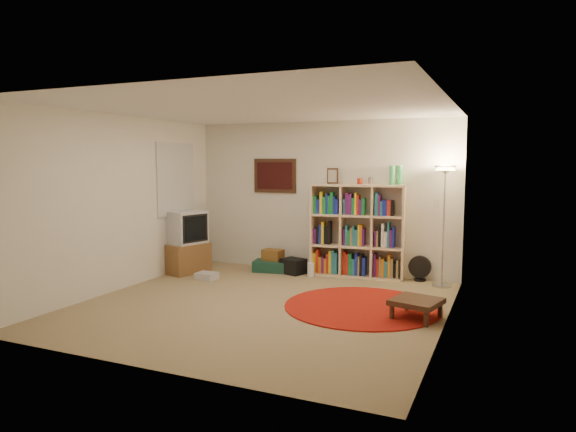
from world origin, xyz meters
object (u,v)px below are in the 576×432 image
floor_fan (420,268)px  side_table (416,302)px  tv_stand (186,243)px  bookshelf (356,232)px  floor_lamp (445,186)px  suitcase (271,266)px

floor_fan → side_table: (0.28, -1.99, 0.00)m
floor_fan → tv_stand: (-3.68, -0.90, 0.30)m
floor_fan → tv_stand: size_ratio=0.38×
bookshelf → floor_fan: size_ratio=4.50×
bookshelf → floor_lamp: bearing=-12.0°
floor_lamp → suitcase: (-2.77, -0.05, -1.39)m
floor_lamp → tv_stand: bearing=-170.5°
bookshelf → floor_lamp: 1.57m
floor_lamp → side_table: floor_lamp is taller
floor_fan → bookshelf: bearing=-174.6°
bookshelf → suitcase: size_ratio=2.85×
floor_fan → floor_lamp: bearing=-30.3°
bookshelf → suitcase: (-1.41, -0.22, -0.63)m
tv_stand → suitcase: bearing=42.4°
bookshelf → floor_fan: 1.13m
tv_stand → bookshelf: bearing=33.6°
floor_fan → tv_stand: bearing=-164.2°
tv_stand → side_table: bearing=0.8°
floor_fan → side_table: 2.01m
floor_lamp → side_table: bearing=-92.6°
floor_fan → tv_stand: tv_stand is taller
floor_fan → side_table: bearing=-80.1°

